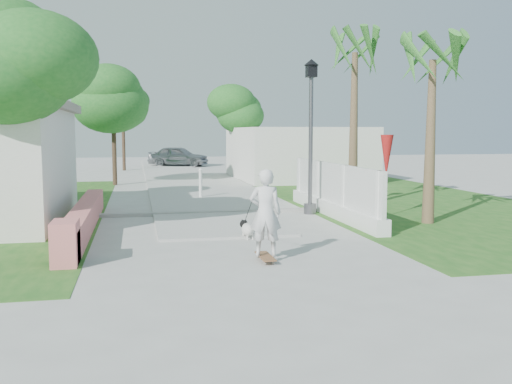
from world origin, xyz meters
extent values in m
plane|color=#B7B7B2|center=(0.00, 0.00, 0.00)|extent=(90.00, 90.00, 0.00)
cube|color=#B7B7B2|center=(0.00, 20.00, 0.03)|extent=(3.20, 36.00, 0.06)
cube|color=#999993|center=(0.00, 6.00, 0.05)|extent=(6.50, 0.25, 0.10)
cube|color=#1F591C|center=(7.00, 8.00, 0.01)|extent=(8.00, 20.00, 0.01)
cube|color=#DE7772|center=(-3.30, 4.00, 0.30)|extent=(0.45, 8.00, 0.60)
cube|color=#DE7772|center=(-3.30, 0.20, 0.40)|extent=(0.45, 0.80, 0.80)
cube|color=white|center=(3.40, 5.00, 0.20)|extent=(0.35, 7.00, 0.40)
cube|color=white|center=(3.40, 5.00, 0.95)|extent=(0.10, 7.00, 1.10)
cube|color=white|center=(3.40, 1.80, 0.75)|extent=(0.14, 0.14, 1.50)
cube|color=white|center=(3.40, 4.00, 0.75)|extent=(0.14, 0.14, 1.50)
cube|color=white|center=(3.40, 6.20, 0.75)|extent=(0.14, 0.14, 1.50)
cube|color=white|center=(3.40, 8.20, 0.75)|extent=(0.14, 0.14, 1.50)
cube|color=silver|center=(6.00, 18.00, 1.30)|extent=(6.00, 8.00, 2.60)
cylinder|color=#59595E|center=(2.90, 5.50, 0.15)|extent=(0.36, 0.36, 0.30)
cylinder|color=#59595E|center=(2.90, 5.50, 2.00)|extent=(0.12, 0.12, 4.00)
cube|color=black|center=(2.90, 5.50, 4.10)|extent=(0.28, 0.28, 0.35)
cone|color=black|center=(2.90, 5.50, 4.35)|extent=(0.44, 0.44, 0.18)
cylinder|color=white|center=(0.20, 10.00, 0.50)|extent=(0.12, 0.12, 1.00)
sphere|color=white|center=(0.20, 10.00, 1.02)|extent=(0.14, 0.14, 0.14)
cylinder|color=#59595E|center=(4.80, 4.50, 1.00)|extent=(0.04, 0.04, 2.00)
cone|color=red|center=(4.80, 4.50, 1.70)|extent=(0.36, 0.36, 1.20)
cylinder|color=#4C3826|center=(-4.50, 3.00, 1.92)|extent=(0.20, 0.20, 3.85)
ellipsoid|color=#1B6121|center=(-4.50, 3.00, 3.58)|extent=(3.60, 3.60, 2.70)
ellipsoid|color=#1B6121|center=(-4.30, 2.80, 3.92)|extent=(3.06, 3.06, 2.30)
ellipsoid|color=#1B6121|center=(-4.70, 3.20, 4.28)|extent=(2.70, 2.70, 2.02)
cylinder|color=#4C3826|center=(-5.50, 8.50, 1.75)|extent=(0.20, 0.20, 3.50)
ellipsoid|color=#1B6121|center=(-5.50, 8.50, 3.25)|extent=(3.20, 3.20, 2.40)
ellipsoid|color=#1B6121|center=(-5.30, 8.30, 3.60)|extent=(2.72, 2.72, 2.05)
ellipsoid|color=#1B6121|center=(-5.70, 8.70, 3.95)|extent=(2.40, 2.40, 1.79)
cylinder|color=#4C3826|center=(-3.00, 16.00, 1.92)|extent=(0.20, 0.20, 3.85)
ellipsoid|color=#1B6121|center=(-3.00, 16.00, 3.58)|extent=(3.40, 3.40, 2.55)
ellipsoid|color=#1B6121|center=(-2.80, 15.80, 3.92)|extent=(2.89, 2.89, 2.18)
ellipsoid|color=#1B6121|center=(-3.20, 16.20, 4.28)|extent=(2.55, 2.55, 1.90)
cylinder|color=#4C3826|center=(3.20, 20.00, 1.75)|extent=(0.20, 0.20, 3.50)
ellipsoid|color=#1B6121|center=(3.20, 20.00, 3.25)|extent=(3.00, 3.00, 2.25)
ellipsoid|color=#1B6121|center=(3.40, 19.80, 3.60)|extent=(2.55, 2.55, 1.92)
ellipsoid|color=#1B6121|center=(3.00, 20.20, 3.95)|extent=(2.25, 2.25, 1.68)
cylinder|color=#4C3826|center=(-2.80, 26.00, 1.92)|extent=(0.20, 0.20, 3.85)
ellipsoid|color=#1B6121|center=(-2.80, 26.00, 3.58)|extent=(3.20, 3.20, 2.40)
ellipsoid|color=#1B6121|center=(-2.60, 25.80, 3.92)|extent=(2.72, 2.72, 2.05)
ellipsoid|color=#1B6121|center=(-3.00, 26.20, 4.28)|extent=(2.40, 2.40, 1.79)
cone|color=brown|center=(4.60, 6.50, 2.40)|extent=(0.32, 0.32, 4.80)
cone|color=brown|center=(5.40, 3.20, 2.10)|extent=(0.32, 0.32, 4.20)
cube|color=brown|center=(0.27, -0.21, 0.09)|extent=(0.43, 0.87, 0.02)
imported|color=silver|center=(0.27, -0.21, 0.91)|extent=(0.66, 0.51, 1.61)
cylinder|color=gray|center=(0.19, -0.51, 0.03)|extent=(0.03, 0.06, 0.06)
cylinder|color=gray|center=(0.34, -0.51, 0.03)|extent=(0.03, 0.06, 0.06)
cylinder|color=gray|center=(0.19, 0.09, 0.03)|extent=(0.03, 0.06, 0.06)
cylinder|color=gray|center=(0.34, 0.09, 0.03)|extent=(0.03, 0.06, 0.06)
ellipsoid|color=silver|center=(0.37, 1.98, 0.22)|extent=(0.38, 0.51, 0.29)
sphere|color=black|center=(0.32, 2.20, 0.31)|extent=(0.19, 0.19, 0.19)
sphere|color=silver|center=(0.30, 2.28, 0.29)|extent=(0.09, 0.09, 0.09)
cone|color=black|center=(0.28, 2.19, 0.39)|extent=(0.05, 0.05, 0.07)
cone|color=black|center=(0.36, 2.21, 0.39)|extent=(0.05, 0.05, 0.07)
cylinder|color=silver|center=(0.28, 2.07, 0.07)|extent=(0.04, 0.04, 0.13)
cylinder|color=silver|center=(0.41, 2.11, 0.07)|extent=(0.04, 0.04, 0.13)
cylinder|color=silver|center=(0.33, 1.86, 0.07)|extent=(0.04, 0.04, 0.13)
cylinder|color=silver|center=(0.46, 1.89, 0.07)|extent=(0.04, 0.04, 0.13)
cylinder|color=silver|center=(0.43, 1.77, 0.30)|extent=(0.05, 0.11, 0.11)
imported|color=#9A9CA1|center=(0.82, 29.69, 0.70)|extent=(4.45, 3.10, 1.41)
camera|label=1|loc=(-2.02, -10.29, 2.37)|focal=40.00mm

